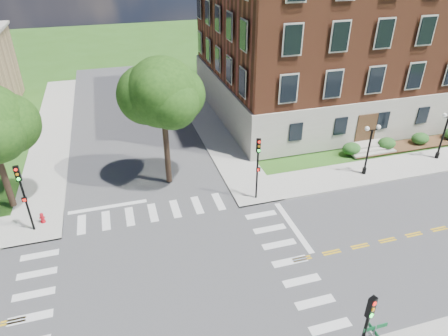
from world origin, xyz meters
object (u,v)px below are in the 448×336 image
object	(u,v)px
traffic_signal_se	(366,329)
twin_lamp_west	(369,147)
traffic_signal_ne	(258,161)
fire_hydrant	(42,218)
twin_lamp_east	(444,133)
traffic_signal_nw	(23,191)

from	to	relation	value
traffic_signal_se	twin_lamp_west	distance (m)	18.20
traffic_signal_ne	fire_hydrant	size ratio (longest dim) A/B	6.40
twin_lamp_east	traffic_signal_ne	bearing A→B (deg)	-175.66
twin_lamp_east	traffic_signal_nw	bearing A→B (deg)	-178.81
twin_lamp_east	fire_hydrant	bearing A→B (deg)	-179.96
traffic_signal_se	traffic_signal_nw	xyz separation A→B (m)	(-14.61, 14.80, 0.00)
traffic_signal_ne	fire_hydrant	distance (m)	15.12
twin_lamp_west	twin_lamp_east	world-z (taller)	same
traffic_signal_ne	fire_hydrant	bearing A→B (deg)	175.03
traffic_signal_nw	fire_hydrant	size ratio (longest dim) A/B	6.40
traffic_signal_se	traffic_signal_nw	size ratio (longest dim) A/B	1.00
traffic_signal_nw	twin_lamp_west	world-z (taller)	traffic_signal_nw
traffic_signal_ne	twin_lamp_west	xyz separation A→B (m)	(9.63, 0.79, -0.66)
twin_lamp_west	twin_lamp_east	distance (m)	7.63
fire_hydrant	traffic_signal_nw	bearing A→B (deg)	-127.50
twin_lamp_east	fire_hydrant	world-z (taller)	twin_lamp_east
traffic_signal_se	traffic_signal_ne	size ratio (longest dim) A/B	1.00
traffic_signal_se	twin_lamp_west	size ratio (longest dim) A/B	1.13
traffic_signal_se	traffic_signal_ne	bearing A→B (deg)	87.13
twin_lamp_east	fire_hydrant	distance (m)	32.13
traffic_signal_ne	traffic_signal_se	bearing A→B (deg)	-92.87
traffic_signal_ne	fire_hydrant	world-z (taller)	traffic_signal_ne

